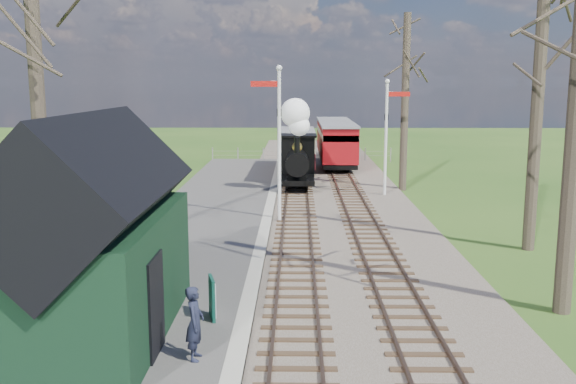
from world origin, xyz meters
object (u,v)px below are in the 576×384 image
station_shed (93,241)px  semaphore_far (388,129)px  sign_board (212,298)px  locomotive (297,150)px  red_carriage_b (333,138)px  coach (297,149)px  person (195,323)px  bench (167,282)px  red_carriage_a (338,145)px  semaphore_near (277,133)px

station_shed → semaphore_far: size_ratio=1.10×
sign_board → semaphore_far: bearing=69.7°
locomotive → red_carriage_b: (2.61, 13.20, -0.49)m
locomotive → coach: 6.09m
sign_board → person: bearing=-91.1°
locomotive → bench: 17.68m
red_carriage_b → bench: (-5.90, -30.50, -1.06)m
locomotive → coach: (0.01, 6.07, -0.57)m
red_carriage_a → red_carriage_b: bearing=90.0°
semaphore_far → bench: size_ratio=4.22×
red_carriage_b → person: red_carriage_b is taller
red_carriage_a → sign_board: size_ratio=5.77×
station_shed → person: station_shed is taller
coach → sign_board: size_ratio=7.57×
locomotive → semaphore_near: bearing=-95.5°
locomotive → red_carriage_a: (2.61, 7.70, -0.49)m
semaphore_near → bench: 10.28m
semaphore_near → red_carriage_a: semaphore_near is taller
station_shed → semaphore_near: (3.53, 12.00, 1.35)m
red_carriage_b → red_carriage_a: bearing=-90.0°
semaphore_near → sign_board: 11.48m
sign_board → locomotive: bearing=84.2°
station_shed → person: size_ratio=4.25×
semaphore_near → person: semaphore_near is taller
semaphore_far → coach: semaphore_far is taller
coach → red_carriage_a: red_carriage_a is taller
bench → station_shed: bearing=-111.6°
semaphore_far → red_carriage_a: (-1.77, 9.52, -1.72)m
red_carriage_b → semaphore_far: bearing=-83.3°
red_carriage_a → person: (-4.58, -28.77, -0.69)m
semaphore_far → person: (-6.35, -19.25, -2.41)m
coach → person: (-1.98, -27.14, -0.61)m
station_shed → semaphore_near: 12.58m
coach → red_carriage_b: bearing=70.0°
station_shed → red_carriage_b: bearing=78.2°
coach → sign_board: 25.02m
station_shed → locomotive: size_ratio=1.37×
coach → red_carriage_b: (2.60, 7.13, 0.08)m
red_carriage_a → sign_board: bearing=-99.7°
station_shed → bench: (1.00, 2.52, -1.70)m
person → locomotive: bearing=-4.7°
sign_board → semaphore_near: bearing=84.0°
red_carriage_b → person: bearing=-97.6°
bench → person: size_ratio=0.92×
coach → person: bearing=-94.2°
station_shed → sign_board: bearing=22.2°
semaphore_far → locomotive: size_ratio=1.24×
station_shed → coach: size_ratio=0.85×
semaphore_near → coach: size_ratio=0.84×
person → station_shed: bearing=62.3°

